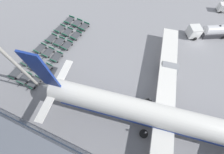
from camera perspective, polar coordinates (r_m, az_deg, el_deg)
ground_plane at (r=38.76m, az=31.78°, el=12.20°), size 500.00×500.00×0.00m
airplane at (r=23.31m, az=23.59°, el=-15.81°), size 40.30×43.73×12.68m
fuel_tanker_primary at (r=41.12m, az=35.85°, el=15.13°), size 6.63×9.75×2.97m
baggage_dolly_row_near_col_a at (r=39.72m, az=-17.28°, el=21.60°), size 3.25×1.85×0.92m
baggage_dolly_row_near_col_b at (r=37.95m, az=-20.78°, el=18.18°), size 3.28×1.93×0.92m
baggage_dolly_row_near_col_c at (r=36.25m, az=-23.87°, el=14.38°), size 3.27×1.91×0.92m
baggage_dolly_row_near_col_d at (r=35.18m, az=-27.61°, el=10.49°), size 3.27×1.91×0.92m
baggage_dolly_row_near_col_e at (r=34.16m, az=-31.46°, el=5.79°), size 3.29×1.95×0.92m
baggage_dolly_row_near_col_f at (r=33.62m, az=-35.13°, el=1.33°), size 3.25×1.84×0.92m
baggage_dolly_row_mid_a_col_a at (r=38.30m, az=-14.26°, el=20.81°), size 3.26×1.88×0.92m
baggage_dolly_row_mid_a_col_b at (r=36.51m, az=-17.95°, el=17.31°), size 3.25×1.86×0.92m
baggage_dolly_row_mid_a_col_c at (r=34.81m, az=-21.02°, el=13.46°), size 3.23×1.79×0.92m
baggage_dolly_row_mid_a_col_d at (r=33.62m, az=-24.93°, el=9.26°), size 3.26×1.87×0.92m
baggage_dolly_row_mid_a_col_e at (r=32.58m, az=-28.87°, el=4.38°), size 3.29×1.95×0.92m
baggage_dolly_row_mid_a_col_f at (r=31.89m, az=-32.43°, el=-0.44°), size 3.23×1.79×0.92m
baggage_dolly_row_mid_b_col_a at (r=36.99m, az=-11.49°, el=19.82°), size 3.27×1.90×0.92m
baggage_dolly_row_mid_b_col_b at (r=35.11m, az=-14.69°, el=16.31°), size 3.29×1.97×0.92m
baggage_dolly_row_mid_b_col_c at (r=33.52m, az=-18.19°, el=12.41°), size 3.28×1.93×0.92m
baggage_dolly_row_mid_b_col_d at (r=32.05m, az=-21.96°, el=7.69°), size 3.23×1.80×0.92m
baggage_dolly_row_mid_b_col_e at (r=31.07m, az=-25.81°, el=2.91°), size 3.27×1.90×0.92m
baggage_dolly_row_mid_b_col_f at (r=30.46m, az=-29.63°, el=-1.96°), size 3.28×1.94×0.92m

